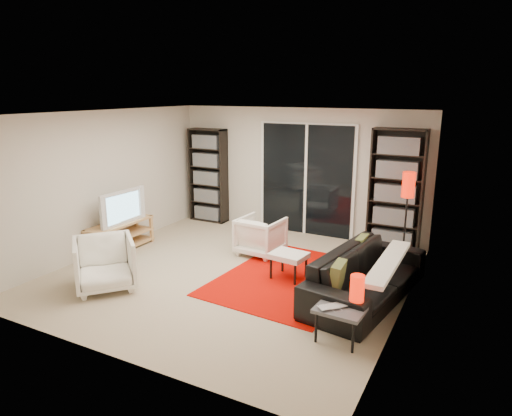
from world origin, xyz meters
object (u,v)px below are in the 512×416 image
at_px(sofa, 367,275).
at_px(ottoman, 289,257).
at_px(tv_stand, 120,235).
at_px(side_table, 342,309).
at_px(bookshelf_right, 396,190).
at_px(floor_lamp, 408,194).
at_px(bookshelf_left, 208,176).
at_px(armchair_front, 105,264).
at_px(armchair_back, 261,236).

bearing_deg(sofa, ottoman, 92.48).
height_order(tv_stand, side_table, tv_stand).
xyz_separation_m(bookshelf_right, tv_stand, (-4.18, -2.30, -0.79)).
relative_size(ottoman, floor_lamp, 0.37).
xyz_separation_m(bookshelf_left, bookshelf_right, (3.85, -0.00, 0.07)).
height_order(sofa, armchair_front, armchair_front).
height_order(sofa, side_table, sofa).
distance_m(bookshelf_right, side_table, 3.44).
bearing_deg(side_table, floor_lamp, 86.58).
bearing_deg(tv_stand, armchair_back, 22.93).
xyz_separation_m(bookshelf_right, ottoman, (-1.08, -2.09, -0.71)).
bearing_deg(armchair_back, sofa, 160.45).
relative_size(ottoman, side_table, 0.99).
relative_size(bookshelf_right, ottoman, 3.81).
relative_size(bookshelf_right, sofa, 0.93).
xyz_separation_m(tv_stand, ottoman, (3.10, 0.21, 0.08)).
bearing_deg(bookshelf_right, bookshelf_left, 180.00).
distance_m(armchair_back, armchair_front, 2.60).
distance_m(bookshelf_left, ottoman, 3.53).
height_order(bookshelf_left, side_table, bookshelf_left).
bearing_deg(tv_stand, armchair_front, -53.43).
xyz_separation_m(bookshelf_left, floor_lamp, (4.14, -0.59, 0.16)).
bearing_deg(floor_lamp, tv_stand, -159.14).
bearing_deg(side_table, tv_stand, 166.03).
bearing_deg(bookshelf_right, side_table, -87.86).
xyz_separation_m(tv_stand, armchair_front, (0.96, -1.30, 0.10)).
bearing_deg(ottoman, side_table, -46.78).
bearing_deg(floor_lamp, side_table, -93.42).
distance_m(bookshelf_right, armchair_back, 2.46).
xyz_separation_m(sofa, ottoman, (-1.18, 0.13, 0.01)).
distance_m(sofa, side_table, 1.15).
relative_size(armchair_front, side_table, 1.45).
bearing_deg(armchair_front, bookshelf_right, -0.85).
bearing_deg(bookshelf_left, floor_lamp, -8.17).
bearing_deg(armchair_back, bookshelf_right, -141.34).
relative_size(tv_stand, ottoman, 2.35).
height_order(bookshelf_left, armchair_back, bookshelf_left).
height_order(armchair_back, armchair_front, armchair_front).
xyz_separation_m(sofa, armchair_front, (-3.32, -1.38, 0.04)).
relative_size(armchair_front, floor_lamp, 0.55).
xyz_separation_m(bookshelf_right, sofa, (0.11, -2.22, -0.72)).
height_order(bookshelf_left, ottoman, bookshelf_left).
bearing_deg(bookshelf_right, tv_stand, -151.19).
height_order(sofa, ottoman, sofa).
xyz_separation_m(bookshelf_left, armchair_back, (1.93, -1.34, -0.65)).
bearing_deg(tv_stand, bookshelf_right, 28.81).
bearing_deg(floor_lamp, armchair_front, -139.45).
xyz_separation_m(ottoman, side_table, (1.20, -1.28, 0.02)).
relative_size(armchair_back, ottoman, 1.29).
relative_size(bookshelf_right, armchair_front, 2.60).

